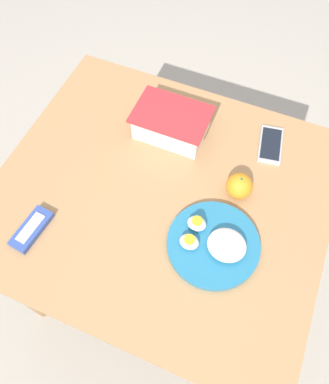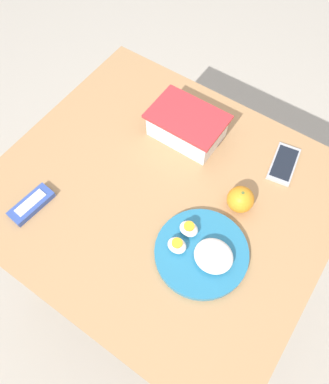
# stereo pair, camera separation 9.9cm
# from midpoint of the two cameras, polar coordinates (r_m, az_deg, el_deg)

# --- Properties ---
(ground_plane) EXTENTS (10.00, 10.00, 0.00)m
(ground_plane) POSITION_cam_midpoint_polar(r_m,az_deg,el_deg) (1.71, -2.03, -12.39)
(ground_plane) COLOR #B2A899
(table) EXTENTS (0.90, 0.80, 0.74)m
(table) POSITION_cam_midpoint_polar(r_m,az_deg,el_deg) (1.10, -3.07, -2.53)
(table) COLOR #AD7F51
(table) RESTS_ON ground_plane
(food_container) EXTENTS (0.21, 0.14, 0.09)m
(food_container) POSITION_cam_midpoint_polar(r_m,az_deg,el_deg) (1.10, -1.52, 10.03)
(food_container) COLOR white
(food_container) RESTS_ON table
(orange_fruit) EXTENTS (0.07, 0.07, 0.07)m
(orange_fruit) POSITION_cam_midpoint_polar(r_m,az_deg,el_deg) (1.00, 8.60, 0.68)
(orange_fruit) COLOR orange
(orange_fruit) RESTS_ON table
(rice_plate) EXTENTS (0.23, 0.23, 0.05)m
(rice_plate) POSITION_cam_midpoint_polar(r_m,az_deg,el_deg) (0.94, 4.63, -8.10)
(rice_plate) COLOR teal
(rice_plate) RESTS_ON table
(candy_bar) EXTENTS (0.06, 0.13, 0.02)m
(candy_bar) POSITION_cam_midpoint_polar(r_m,az_deg,el_deg) (1.04, -22.22, -5.51)
(candy_bar) COLOR #334C9E
(candy_bar) RESTS_ON table
(cell_phone) EXTENTS (0.09, 0.14, 0.01)m
(cell_phone) POSITION_cam_midpoint_polar(r_m,az_deg,el_deg) (1.13, 13.47, 6.82)
(cell_phone) COLOR #ADADB2
(cell_phone) RESTS_ON table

